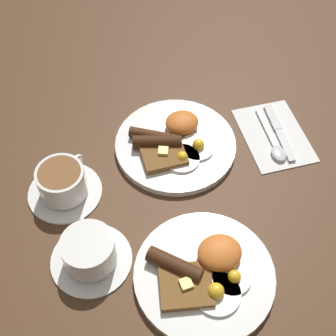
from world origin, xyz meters
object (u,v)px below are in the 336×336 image
object	(u,v)px
teacup_far	(89,252)
spoon	(276,147)
knife	(278,129)
breakfast_plate_far	(205,273)
breakfast_plate_near	(174,143)
teacup_near	(63,184)

from	to	relation	value
teacup_far	spoon	bearing A→B (deg)	-160.62
knife	breakfast_plate_far	bearing A→B (deg)	-39.02
breakfast_plate_near	knife	xyz separation A→B (m)	(-0.23, 0.02, -0.01)
breakfast_plate_far	knife	xyz separation A→B (m)	(-0.26, -0.28, -0.01)
breakfast_plate_far	teacup_far	xyz separation A→B (m)	(0.18, -0.08, 0.02)
breakfast_plate_far	spoon	size ratio (longest dim) A/B	1.60
breakfast_plate_near	breakfast_plate_far	size ratio (longest dim) A/B	1.03
teacup_near	spoon	distance (m)	0.44
breakfast_plate_far	knife	size ratio (longest dim) A/B	1.52
breakfast_plate_near	spoon	bearing A→B (deg)	162.52
teacup_near	knife	xyz separation A→B (m)	(-0.47, -0.04, -0.02)
teacup_far	spoon	world-z (taller)	teacup_far
breakfast_plate_far	teacup_far	distance (m)	0.20
teacup_far	knife	xyz separation A→B (m)	(-0.44, -0.19, -0.02)
breakfast_plate_near	spoon	distance (m)	0.21
breakfast_plate_far	teacup_near	size ratio (longest dim) A/B	1.69
breakfast_plate_near	teacup_far	xyz separation A→B (m)	(0.21, 0.21, 0.02)
breakfast_plate_near	teacup_near	xyz separation A→B (m)	(0.24, 0.05, 0.02)
teacup_near	spoon	size ratio (longest dim) A/B	0.95
knife	spoon	size ratio (longest dim) A/B	1.05
teacup_near	spoon	xyz separation A→B (m)	(-0.44, 0.01, -0.02)
teacup_near	breakfast_plate_far	bearing A→B (deg)	130.69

